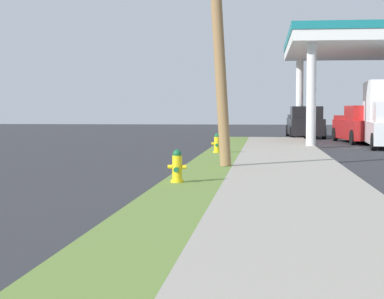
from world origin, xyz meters
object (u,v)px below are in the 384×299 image
(fire_hydrant_second, at_px, (177,168))
(car_silver_by_far_pump, at_px, (365,128))
(truck_red_at_far_bay, at_px, (362,126))
(fire_hydrant_third, at_px, (217,144))
(utility_pole_midground, at_px, (217,20))
(truck_black_at_forecourt, at_px, (305,123))

(fire_hydrant_second, bearing_deg, car_silver_by_far_pump, 72.38)
(car_silver_by_far_pump, distance_m, truck_red_at_far_bay, 3.37)
(fire_hydrant_second, height_order, fire_hydrant_third, same)
(utility_pole_midground, relative_size, truck_red_at_far_bay, 1.47)
(utility_pole_midground, height_order, truck_black_at_forecourt, utility_pole_midground)
(fire_hydrant_second, relative_size, truck_red_at_far_bay, 0.13)
(fire_hydrant_third, distance_m, utility_pole_midground, 7.16)
(utility_pole_midground, bearing_deg, car_silver_by_far_pump, 70.29)
(utility_pole_midground, distance_m, truck_black_at_forecourt, 23.53)
(fire_hydrant_third, distance_m, car_silver_by_far_pump, 15.88)
(fire_hydrant_second, bearing_deg, fire_hydrant_third, 89.23)
(utility_pole_midground, distance_m, truck_red_at_far_bay, 18.20)
(utility_pole_midground, bearing_deg, truck_red_at_far_bay, 68.77)
(truck_red_at_far_bay, bearing_deg, fire_hydrant_second, -108.53)
(car_silver_by_far_pump, bearing_deg, truck_red_at_far_bay, -101.62)
(fire_hydrant_third, bearing_deg, car_silver_by_far_pump, 61.44)
(fire_hydrant_third, relative_size, utility_pole_midground, 0.09)
(fire_hydrant_second, xyz_separation_m, car_silver_by_far_pump, (7.73, 24.34, 0.28))
(utility_pole_midground, height_order, car_silver_by_far_pump, utility_pole_midground)
(fire_hydrant_second, distance_m, truck_black_at_forecourt, 27.70)
(fire_hydrant_second, relative_size, fire_hydrant_third, 1.00)
(truck_black_at_forecourt, distance_m, truck_red_at_far_bay, 6.81)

